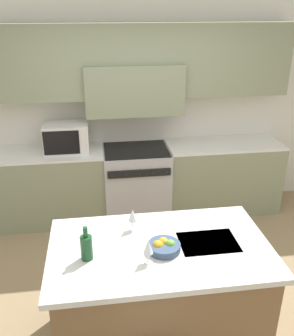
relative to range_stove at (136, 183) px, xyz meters
The scene contains 10 objects.
ground_plane 1.73m from the range_stove, 90.00° to the right, with size 10.00×10.00×0.00m, color #997F5B.
back_cabinetry 1.17m from the range_stove, 90.00° to the left, with size 10.00×0.46×2.70m.
back_counter 0.02m from the range_stove, 90.00° to the left, with size 3.79×0.62×0.94m.
range_stove is the anchor object (origin of this frame).
microwave 1.06m from the range_stove, behind, with size 0.53×0.37×0.35m.
kitchen_island 2.06m from the range_stove, 91.49° to the right, with size 1.66×0.99×0.93m.
wine_bottle 2.28m from the range_stove, 105.52° to the right, with size 0.09×0.09×0.26m.
wine_glass_near 2.32m from the range_stove, 94.33° to the right, with size 0.07×0.07×0.18m.
wine_glass_far 1.92m from the range_stove, 97.29° to the right, with size 0.07×0.07×0.18m.
fruit_bowl 2.17m from the range_stove, 90.96° to the right, with size 0.24×0.24×0.09m.
Camera 1 is at (-0.48, -2.67, 2.60)m, focal length 40.00 mm.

